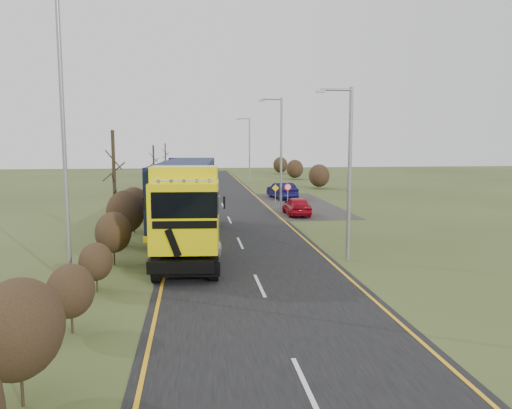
{
  "coord_description": "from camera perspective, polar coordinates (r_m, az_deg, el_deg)",
  "views": [
    {
      "loc": [
        -2.43,
        -22.32,
        5.51
      ],
      "look_at": [
        0.6,
        1.84,
        2.39
      ],
      "focal_mm": 35.0,
      "sensor_mm": 36.0,
      "label": 1
    }
  ],
  "objects": [
    {
      "name": "speed_sign",
      "position": [
        39.86,
        3.64,
        1.49
      ],
      "size": [
        0.59,
        0.1,
        2.14
      ],
      "color": "gray",
      "rests_on": "ground"
    },
    {
      "name": "layby",
      "position": [
        43.6,
        4.74,
        0.03
      ],
      "size": [
        6.0,
        18.0,
        0.02
      ],
      "primitive_type": "cube",
      "color": "#302D2B",
      "rests_on": "ground"
    },
    {
      "name": "warning_board",
      "position": [
        44.24,
        2.24,
        1.44
      ],
      "size": [
        0.64,
        0.11,
        1.67
      ],
      "color": "gray",
      "rests_on": "ground"
    },
    {
      "name": "lane_markings",
      "position": [
        32.57,
        -2.76,
        -2.39
      ],
      "size": [
        7.52,
        116.0,
        0.01
      ],
      "color": "gold",
      "rests_on": "road"
    },
    {
      "name": "left_pole",
      "position": [
        19.97,
        -21.09,
        6.3
      ],
      "size": [
        0.16,
        0.16,
        10.65
      ],
      "primitive_type": "cylinder",
      "color": "gray",
      "rests_on": "ground"
    },
    {
      "name": "lorry",
      "position": [
        26.74,
        -7.89,
        0.86
      ],
      "size": [
        3.63,
        16.24,
        4.48
      ],
      "rotation": [
        0.0,
        0.0,
        -0.07
      ],
      "color": "black",
      "rests_on": "ground"
    },
    {
      "name": "hedgerow",
      "position": [
        30.67,
        -13.76,
        -0.2
      ],
      "size": [
        2.24,
        102.04,
        6.05
      ],
      "color": "black",
      "rests_on": "ground"
    },
    {
      "name": "car_red_hatchback",
      "position": [
        37.12,
        4.67,
        -0.18
      ],
      "size": [
        1.65,
        4.08,
        1.39
      ],
      "primitive_type": "imported",
      "rotation": [
        0.0,
        0.0,
        3.14
      ],
      "color": "#9E0717",
      "rests_on": "ground"
    },
    {
      "name": "ground",
      "position": [
        23.12,
        -0.9,
        -6.48
      ],
      "size": [
        160.0,
        160.0,
        0.0
      ],
      "primitive_type": "plane",
      "color": "#3A451D",
      "rests_on": "ground"
    },
    {
      "name": "road",
      "position": [
        32.88,
        -2.8,
        -2.34
      ],
      "size": [
        8.0,
        120.0,
        0.02
      ],
      "primitive_type": "cube",
      "color": "black",
      "rests_on": "ground"
    },
    {
      "name": "streetlight_mid",
      "position": [
        40.39,
        2.74,
        6.44
      ],
      "size": [
        1.9,
        0.18,
        8.92
      ],
      "color": "gray",
      "rests_on": "ground"
    },
    {
      "name": "streetlight_far",
      "position": [
        65.96,
        -0.83,
        6.57
      ],
      "size": [
        1.82,
        0.18,
        8.51
      ],
      "color": "gray",
      "rests_on": "ground"
    },
    {
      "name": "streetlight_near",
      "position": [
        23.03,
        10.45,
        4.21
      ],
      "size": [
        1.69,
        0.18,
        7.89
      ],
      "color": "gray",
      "rests_on": "ground"
    },
    {
      "name": "car_blue_sedan",
      "position": [
        47.68,
        2.98,
        1.59
      ],
      "size": [
        2.41,
        4.89,
        1.54
      ],
      "primitive_type": "imported",
      "rotation": [
        0.0,
        0.0,
        3.31
      ],
      "color": "#0C0A37",
      "rests_on": "ground"
    }
  ]
}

